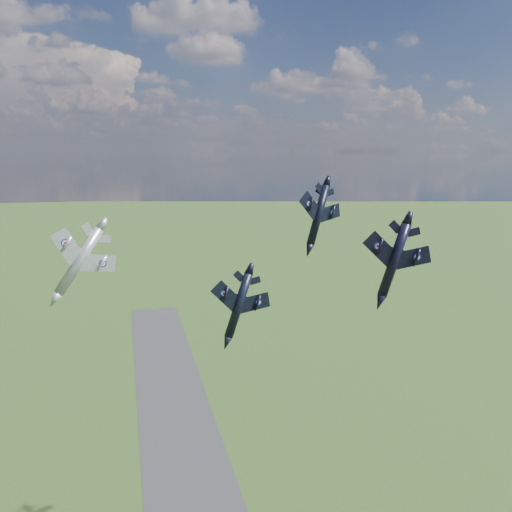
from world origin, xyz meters
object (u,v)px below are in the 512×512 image
object	(u,v)px
jet_lead_navy	(239,305)
jet_right_navy	(394,260)
jet_left_silver	(79,261)
jet_high_navy	(318,215)

from	to	relation	value
jet_lead_navy	jet_right_navy	xyz separation A→B (m)	(17.34, -9.67, 7.32)
jet_right_navy	jet_left_silver	distance (m)	45.39
jet_right_navy	jet_left_silver	size ratio (longest dim) A/B	0.82
jet_high_navy	jet_lead_navy	bearing A→B (deg)	-150.65
jet_high_navy	jet_left_silver	bearing A→B (deg)	174.22
jet_lead_navy	jet_left_silver	world-z (taller)	jet_left_silver
jet_left_silver	jet_right_navy	bearing A→B (deg)	-41.47
jet_lead_navy	jet_right_navy	world-z (taller)	jet_right_navy
jet_lead_navy	jet_left_silver	xyz separation A→B (m)	(-21.13, 14.23, 4.28)
jet_high_navy	jet_right_navy	bearing A→B (deg)	-117.13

